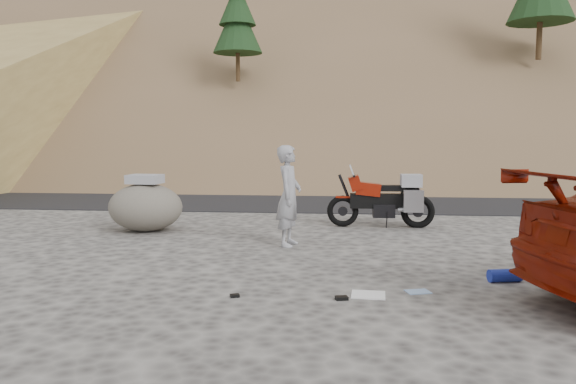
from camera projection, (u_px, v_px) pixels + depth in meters
name	position (u px, v px, depth m)	size (l,w,h in m)	color
ground	(322.00, 262.00, 8.85)	(140.00, 140.00, 0.00)	#423F3D
road	(334.00, 199.00, 17.77)	(120.00, 7.00, 0.05)	black
hillside	(342.00, 30.00, 48.24)	(120.00, 73.00, 46.72)	brown
motorcycle	(386.00, 200.00, 12.15)	(2.33, 0.69, 1.38)	black
man	(289.00, 245.00, 10.17)	(0.66, 0.43, 1.81)	#9B9BA1
boulder	(146.00, 207.00, 11.67)	(1.85, 1.70, 1.18)	#514B46
gear_white_cloth	(368.00, 295.00, 6.97)	(0.42, 0.37, 0.01)	white
gear_blue_mat	(505.00, 275.00, 7.61)	(0.18, 0.18, 0.44)	navy
gear_funnel	(574.00, 290.00, 6.88)	(0.15, 0.15, 0.19)	red
gear_glove_a	(342.00, 298.00, 6.78)	(0.15, 0.11, 0.04)	black
gear_glove_b	(235.00, 296.00, 6.89)	(0.11, 0.08, 0.04)	black
gear_blue_cloth	(418.00, 292.00, 7.11)	(0.30, 0.22, 0.01)	#89A9D4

